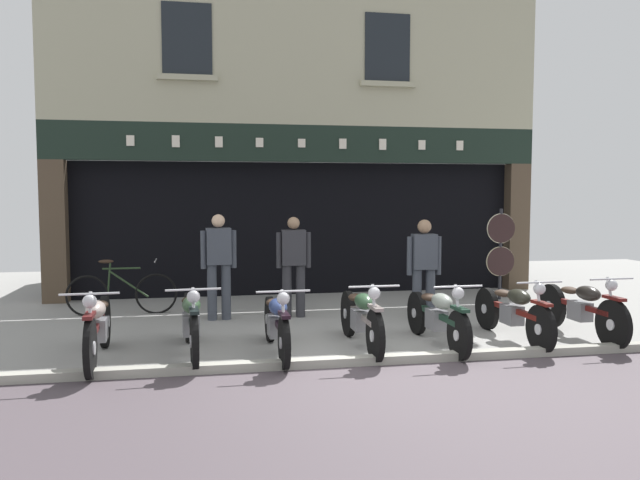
% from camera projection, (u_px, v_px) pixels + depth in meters
% --- Properties ---
extents(ground, '(21.53, 22.00, 0.18)m').
position_uv_depth(ground, '(395.00, 397.00, 6.23)').
color(ground, gray).
extents(shop_facade, '(9.83, 4.42, 6.49)m').
position_uv_depth(shop_facade, '(289.00, 205.00, 13.93)').
color(shop_facade, black).
rests_on(shop_facade, ground).
extents(motorcycle_far_left, '(0.62, 2.11, 0.93)m').
position_uv_depth(motorcycle_far_left, '(98.00, 326.00, 7.35)').
color(motorcycle_far_left, black).
rests_on(motorcycle_far_left, ground).
extents(motorcycle_left, '(0.62, 2.09, 0.93)m').
position_uv_depth(motorcycle_left, '(191.00, 321.00, 7.66)').
color(motorcycle_left, black).
rests_on(motorcycle_left, ground).
extents(motorcycle_center_left, '(0.62, 1.98, 0.89)m').
position_uv_depth(motorcycle_center_left, '(277.00, 322.00, 7.70)').
color(motorcycle_center_left, black).
rests_on(motorcycle_center_left, ground).
extents(motorcycle_center, '(0.62, 2.04, 0.92)m').
position_uv_depth(motorcycle_center, '(361.00, 316.00, 8.00)').
color(motorcycle_center, black).
rests_on(motorcycle_center, ground).
extents(motorcycle_center_right, '(0.62, 2.03, 0.90)m').
position_uv_depth(motorcycle_center_right, '(437.00, 315.00, 8.10)').
color(motorcycle_center_right, black).
rests_on(motorcycle_center_right, ground).
extents(motorcycle_right, '(0.62, 2.03, 0.90)m').
position_uv_depth(motorcycle_right, '(513.00, 311.00, 8.41)').
color(motorcycle_right, black).
rests_on(motorcycle_right, ground).
extents(motorcycle_far_right, '(0.62, 2.03, 0.92)m').
position_uv_depth(motorcycle_far_right, '(581.00, 307.00, 8.59)').
color(motorcycle_far_right, black).
rests_on(motorcycle_far_right, ground).
extents(salesman_left, '(0.56, 0.26, 1.67)m').
position_uv_depth(salesman_left, '(219.00, 262.00, 9.79)').
color(salesman_left, '#3D424C').
rests_on(salesman_left, ground).
extents(shopkeeper_center, '(0.56, 0.25, 1.62)m').
position_uv_depth(shopkeeper_center, '(294.00, 262.00, 10.01)').
color(shopkeeper_center, '#2D2D33').
rests_on(shopkeeper_center, ground).
extents(salesman_right, '(0.56, 0.25, 1.58)m').
position_uv_depth(salesman_right, '(424.00, 264.00, 9.88)').
color(salesman_right, '#3D424C').
rests_on(salesman_right, ground).
extents(tyre_sign_pole, '(0.57, 0.07, 1.71)m').
position_uv_depth(tyre_sign_pole, '(501.00, 246.00, 11.68)').
color(tyre_sign_pole, '#232328').
rests_on(tyre_sign_pole, ground).
extents(advert_board_near, '(0.74, 0.03, 1.01)m').
position_uv_depth(advert_board_near, '(224.00, 210.00, 12.10)').
color(advert_board_near, silver).
extents(advert_board_far, '(0.69, 0.03, 1.07)m').
position_uv_depth(advert_board_far, '(173.00, 216.00, 11.93)').
color(advert_board_far, silver).
extents(leaning_bicycle, '(1.77, 0.50, 0.93)m').
position_uv_depth(leaning_bicycle, '(122.00, 292.00, 10.26)').
color(leaning_bicycle, black).
rests_on(leaning_bicycle, ground).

